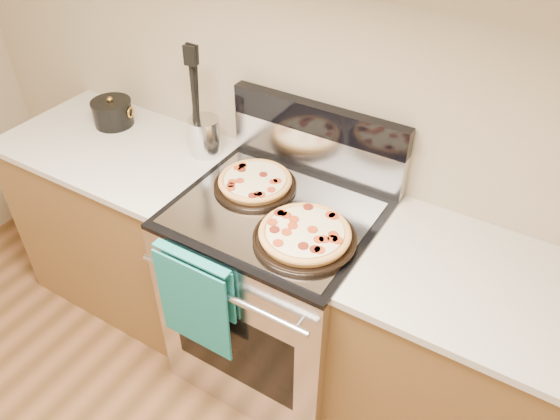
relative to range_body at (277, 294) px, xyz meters
The scene contains 17 objects.
wall_back 0.97m from the range_body, 90.00° to the left, with size 4.00×4.00×0.00m, color tan.
range_body is the anchor object (origin of this frame).
oven_window 0.34m from the range_body, 90.00° to the right, with size 0.56×0.01×0.40m, color black.
cooktop 0.46m from the range_body, ahead, with size 0.76×0.68×0.02m, color black.
backsplash_lower 0.64m from the range_body, 90.00° to the left, with size 0.76×0.06×0.18m, color silver.
backsplash_upper 0.77m from the range_body, 90.00° to the left, with size 0.76×0.06×0.12m, color black.
oven_handle 0.51m from the range_body, 90.00° to the right, with size 0.03×0.03×0.70m, color silver.
dish_towel 0.47m from the range_body, 107.74° to the right, with size 0.32×0.05×0.42m, color #197E7E, non-canonical shape.
foil_sheet 0.47m from the range_body, 90.00° to the right, with size 0.70×0.55×0.01m, color gray.
cabinet_left 0.88m from the range_body, behind, with size 1.00×0.62×0.88m, color brown.
countertop_left 0.99m from the range_body, behind, with size 1.02×0.64×0.03m, color beige.
cabinet_right 0.88m from the range_body, ahead, with size 1.00×0.62×0.88m, color brown.
countertop_right 0.99m from the range_body, ahead, with size 1.02×0.64×0.03m, color beige.
pepperoni_pizza_back 0.52m from the range_body, 154.23° to the left, with size 0.33×0.33×0.04m, color #C8813D, non-canonical shape.
pepperoni_pizza_front 0.54m from the range_body, 30.37° to the right, with size 0.36×0.36×0.05m, color #C8813D, non-canonical shape.
utensil_crock 0.75m from the range_body, 158.73° to the left, with size 0.13×0.13×0.17m, color silver.
saucepan 1.14m from the range_body, behind, with size 0.18×0.18×0.11m, color black.
Camera 1 is at (0.85, 0.27, 2.21)m, focal length 35.00 mm.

